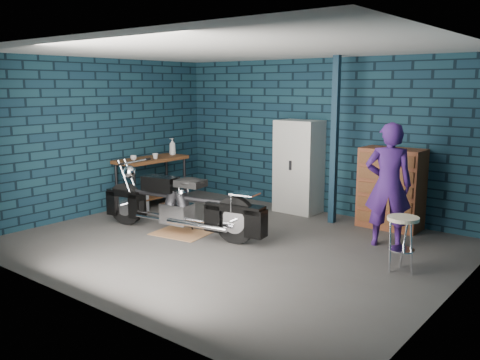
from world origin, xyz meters
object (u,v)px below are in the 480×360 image
Objects in this scene: storage_bin at (132,202)px; shop_stool at (402,244)px; workbench at (152,182)px; motorcycle at (180,199)px; person at (388,185)px; locker at (299,167)px; tool_chest at (391,189)px.

shop_stool is (4.96, 0.05, 0.18)m from storage_bin.
workbench is 0.58× the size of motorcycle.
person reaches higher than motorcycle.
locker is at bearing 28.99° from workbench.
motorcycle reaches higher than workbench.
workbench is 0.80× the size of person.
shop_stool is at bearing -63.74° from tool_chest.
storage_bin is 4.96m from shop_stool.
person is at bearing 18.73° from motorcycle.
person is at bearing -70.67° from tool_chest.
storage_bin is (-4.40, -0.92, -0.71)m from person.
tool_chest reaches higher than motorcycle.
locker is 1.72m from tool_chest.
workbench is 5.00m from shop_stool.
shop_stool is (2.59, -1.78, -0.48)m from locker.
tool_chest is at bearing 24.10° from storage_bin.
shop_stool is at bearing 0.56° from storage_bin.
person is (2.68, 1.39, 0.34)m from motorcycle.
locker is 3.17m from shop_stool.
motorcycle is 1.49× the size of locker.
person is at bearing 122.73° from shop_stool.
storage_bin is 3.06m from locker.
workbench is 1.99m from motorcycle.
person is 1.07× the size of locker.
person is at bearing -24.12° from locker.
tool_chest is 1.86× the size of shop_stool.
storage_bin is 0.74× the size of shop_stool.
workbench is 0.86× the size of locker.
tool_chest is at bearing 0.00° from locker.
tool_chest is at bearing 17.90° from workbench.
workbench is at bearing -162.10° from tool_chest.
person is 1.16m from shop_stool.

